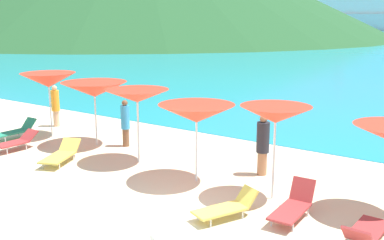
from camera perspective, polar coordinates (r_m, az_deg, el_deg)
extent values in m
cube|color=beige|center=(18.55, 16.38, -1.90)|extent=(50.00, 100.00, 0.30)
cylinder|color=silver|center=(17.61, -17.52, 1.59)|extent=(0.04, 0.04, 2.29)
cone|color=red|center=(17.46, -17.74, 4.84)|extent=(2.08, 2.08, 0.54)
sphere|color=silver|center=(17.44, -17.77, 5.37)|extent=(0.07, 0.07, 0.07)
cylinder|color=silver|center=(16.02, -12.11, 0.53)|extent=(0.05, 0.05, 2.11)
cone|color=red|center=(15.86, -12.27, 3.81)|extent=(2.46, 2.46, 0.52)
sphere|color=silver|center=(15.83, -12.30, 4.38)|extent=(0.07, 0.07, 0.07)
cylinder|color=silver|center=(13.84, -6.84, -1.01)|extent=(0.06, 0.06, 2.19)
cone|color=red|center=(13.64, -6.95, 3.06)|extent=(2.05, 2.05, 0.39)
sphere|color=silver|center=(13.62, -6.96, 3.59)|extent=(0.07, 0.07, 0.07)
cylinder|color=silver|center=(12.12, 0.57, -3.27)|extent=(0.05, 0.05, 2.02)
cone|color=red|center=(11.91, 0.57, 0.84)|extent=(2.27, 2.27, 0.50)
sphere|color=silver|center=(11.88, 0.58, 1.57)|extent=(0.07, 0.07, 0.07)
cylinder|color=silver|center=(11.12, 10.34, -4.40)|extent=(0.05, 0.05, 2.23)
cone|color=red|center=(10.87, 10.54, 0.70)|extent=(1.76, 1.76, 0.42)
sphere|color=silver|center=(10.85, 10.57, 1.39)|extent=(0.07, 0.07, 0.07)
cube|color=#D8BF4C|center=(10.12, 3.54, -11.35)|extent=(0.98, 1.32, 0.05)
cube|color=#D8BF4C|center=(10.46, 6.97, -9.56)|extent=(0.59, 0.50, 0.39)
cylinder|color=silver|center=(10.16, 0.98, -12.00)|extent=(0.04, 0.04, 0.19)
cylinder|color=silver|center=(9.81, 2.38, -12.93)|extent=(0.04, 0.04, 0.19)
cylinder|color=silver|center=(10.58, 4.95, -10.99)|extent=(0.04, 0.04, 0.19)
cylinder|color=silver|center=(10.25, 6.43, -11.83)|extent=(0.04, 0.04, 0.19)
cube|color=#A53333|center=(16.29, -21.97, -2.81)|extent=(0.65, 1.03, 0.05)
cube|color=#A53333|center=(16.60, -19.96, -1.82)|extent=(0.59, 0.45, 0.35)
cylinder|color=silver|center=(15.96, -22.37, -3.67)|extent=(0.04, 0.04, 0.23)
cylinder|color=silver|center=(16.74, -21.22, -2.85)|extent=(0.04, 0.04, 0.23)
cylinder|color=silver|center=(16.31, -20.26, -3.16)|extent=(0.04, 0.04, 0.23)
cube|color=#D8BF4C|center=(14.34, -16.67, -4.57)|extent=(1.10, 1.44, 0.05)
cube|color=#D8BF4C|center=(15.01, -15.20, -3.05)|extent=(0.72, 0.62, 0.38)
cylinder|color=silver|center=(14.16, -18.40, -5.43)|extent=(0.04, 0.04, 0.20)
cylinder|color=silver|center=(13.90, -16.46, -5.64)|extent=(0.04, 0.04, 0.20)
cylinder|color=silver|center=(14.91, -16.67, -4.42)|extent=(0.04, 0.04, 0.20)
cylinder|color=silver|center=(14.67, -14.80, -4.58)|extent=(0.04, 0.04, 0.20)
cube|color=#268C66|center=(17.83, -21.97, -1.51)|extent=(0.57, 1.22, 0.05)
cube|color=#268C66|center=(18.19, -19.97, -0.44)|extent=(0.53, 0.38, 0.42)
cylinder|color=silver|center=(17.47, -22.57, -2.33)|extent=(0.04, 0.04, 0.24)
cylinder|color=silver|center=(18.30, -21.11, -1.56)|extent=(0.04, 0.04, 0.24)
cylinder|color=silver|center=(17.91, -20.28, -1.79)|extent=(0.04, 0.04, 0.24)
cube|color=#A53333|center=(9.92, 21.46, -12.75)|extent=(0.61, 1.22, 0.05)
cube|color=#A53333|center=(9.19, 20.21, -13.57)|extent=(0.55, 0.37, 0.37)
cylinder|color=silver|center=(10.36, 20.70, -12.34)|extent=(0.04, 0.04, 0.20)
cylinder|color=silver|center=(9.63, 19.21, -14.18)|extent=(0.04, 0.04, 0.20)
cube|color=#A53333|center=(10.22, 12.27, -11.27)|extent=(0.60, 1.29, 0.05)
cube|color=#A53333|center=(10.79, 13.82, -8.58)|extent=(0.54, 0.30, 0.53)
cylinder|color=silver|center=(10.00, 10.05, -12.54)|extent=(0.04, 0.04, 0.21)
cylinder|color=silver|center=(9.85, 12.66, -13.08)|extent=(0.04, 0.04, 0.21)
cylinder|color=silver|center=(10.77, 11.99, -10.76)|extent=(0.04, 0.04, 0.21)
cylinder|color=silver|center=(10.62, 14.43, -11.22)|extent=(0.04, 0.04, 0.21)
cylinder|color=#DBAA84|center=(19.46, -16.81, 0.19)|extent=(0.25, 0.25, 0.66)
cylinder|color=orange|center=(19.32, -16.95, 2.37)|extent=(0.33, 0.33, 0.85)
sphere|color=#DBAA84|center=(19.24, -17.05, 3.90)|extent=(0.21, 0.21, 0.21)
cylinder|color=brown|center=(15.86, -8.38, -2.20)|extent=(0.23, 0.23, 0.63)
cylinder|color=#3399D8|center=(15.69, -8.46, 0.35)|extent=(0.30, 0.30, 0.82)
sphere|color=brown|center=(15.59, -8.52, 2.15)|extent=(0.20, 0.20, 0.20)
cylinder|color=#A3704C|center=(12.99, 8.87, -5.46)|extent=(0.27, 0.27, 0.67)
cylinder|color=#26262D|center=(12.78, 8.98, -2.18)|extent=(0.36, 0.36, 0.87)
sphere|color=#A3704C|center=(12.65, 9.07, 0.15)|extent=(0.22, 0.22, 0.22)
sphere|color=white|center=(9.12, -4.40, -14.64)|extent=(0.31, 0.31, 0.31)
cube|color=silver|center=(203.80, 19.99, 11.57)|extent=(43.36, 19.08, 6.71)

